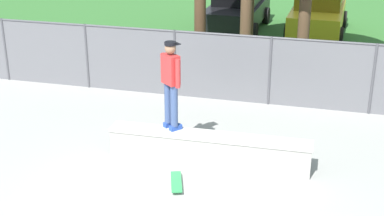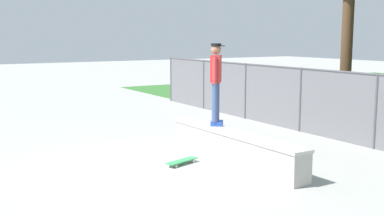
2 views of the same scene
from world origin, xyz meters
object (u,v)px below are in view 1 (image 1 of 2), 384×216
Objects in this scene: skateboarder at (171,81)px; car_yellow at (318,11)px; concrete_ledge at (209,149)px; skateboard at (176,182)px; car_black at (238,8)px.

skateboarder is 11.25m from car_yellow.
skateboard is at bearing -111.26° from concrete_ledge.
skateboarder is at bearing -86.86° from car_black.
skateboard is 0.19× the size of car_yellow.
concrete_ledge is 1.13m from skateboard.
car_yellow is at bearing 81.88° from concrete_ledge.
car_black is (-0.59, 10.82, -0.85)m from skateboarder.
car_black is at bearing -177.36° from car_yellow.
concrete_ledge is 11.02m from car_black.
skateboarder is 2.01m from skateboard.
skateboard is at bearing -85.16° from car_black.
skateboard is 0.19× the size of car_black.
skateboarder is 0.43× the size of car_yellow.
car_black is 1.00× the size of car_yellow.
car_black is at bearing 94.84° from skateboard.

